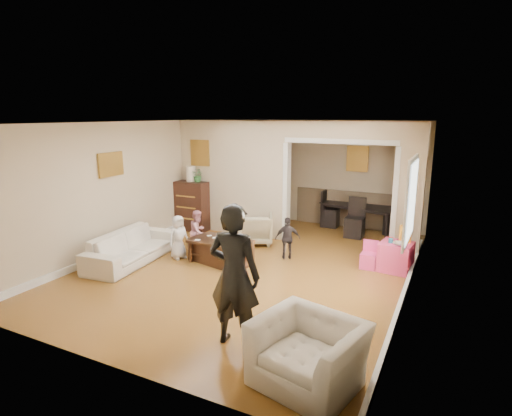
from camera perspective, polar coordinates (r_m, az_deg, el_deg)
The scene contains 27 objects.
floor at distance 7.75m, azimuth -0.66°, elevation -7.89°, with size 7.00×7.00×0.00m, color #A7722B.
partition_left at distance 9.60m, azimuth -3.17°, elevation 4.17°, with size 2.75×0.18×2.60m, color #C0AD8D.
partition_right at distance 8.43m, azimuth 20.33°, elevation 2.18°, with size 0.55×0.18×2.60m, color #C0AD8D.
partition_header at distance 8.56m, azimuth 11.61°, elevation 10.45°, with size 2.22×0.18×0.35m, color #C0AD8D.
window_pane at distance 6.21m, azimuth 20.62°, elevation 0.93°, with size 0.03×0.95×1.10m, color white.
framed_art_partition at distance 9.87m, azimuth -7.71°, elevation 7.54°, with size 0.45×0.03×0.55m, color brown.
framed_art_sofa_wall at distance 8.43m, azimuth -19.38°, elevation 5.70°, with size 0.03×0.55×0.40m, color brown.
framed_art_alcove at distance 10.20m, azimuth 13.80°, elevation 6.60°, with size 0.45×0.03×0.55m, color brown.
sofa at distance 8.18m, azimuth -16.77°, elevation -5.16°, with size 1.99×0.78×0.58m, color silver.
armchair_back at distance 8.94m, azimuth 0.01°, elevation -2.86°, with size 0.69×0.71×0.65m, color tan.
armchair_front at distance 4.54m, azimuth 7.22°, elevation -19.21°, with size 1.05×0.91×0.68m, color silver.
dresser at distance 10.08m, azimuth -8.81°, elevation 0.35°, with size 0.86×0.48×1.18m, color black.
table_lamp at distance 9.94m, azimuth -8.96°, elevation 4.69°, with size 0.22×0.22×0.36m, color #F3E3C6.
potted_plant at distance 9.83m, azimuth -8.00°, elevation 4.51°, with size 0.29×0.25×0.32m, color #30682E.
coffee_table at distance 7.85m, azimuth -4.89°, elevation -5.97°, with size 1.17×0.59×0.44m, color #391F12.
coffee_cup at distance 7.68m, azimuth -4.48°, elevation -4.30°, with size 0.10×0.10×0.09m, color white.
play_table at distance 7.84m, azimuth 18.70°, elevation -6.36°, with size 0.54×0.54×0.52m, color #DF3A72.
cereal_box at distance 7.80m, azimuth 19.89°, elevation -3.40°, with size 0.20×0.07×0.30m, color yellow.
cyan_cup at distance 7.71m, azimuth 18.07°, elevation -4.30°, with size 0.08×0.08×0.08m, color #27A2C7.
toy_block at distance 7.88m, azimuth 18.10°, elevation -4.05°, with size 0.08×0.06×0.05m, color red.
play_bowl at distance 7.63m, azimuth 19.10°, elevation -4.66°, with size 0.21×0.21×0.05m, color silver.
dining_table at distance 10.26m, azimuth 14.25°, elevation -1.25°, with size 1.80×1.00×0.63m, color black.
adult_person at distance 4.95m, azimuth -3.01°, elevation -9.29°, with size 0.64×0.42×1.76m, color black.
child_kneel_a at distance 8.12m, azimuth -10.63°, elevation -3.96°, with size 0.42×0.27×0.85m, color silver.
child_kneel_b at distance 8.39m, azimuth -7.97°, elevation -3.24°, with size 0.43×0.33×0.88m, color #C57B84.
child_toddler at distance 7.98m, azimuth 4.38°, elevation -4.18°, with size 0.48×0.20×0.82m, color black.
craft_papers at distance 7.80m, azimuth -4.72°, elevation -4.36°, with size 0.86×0.45×0.00m.
Camera 1 is at (3.28, -6.47, 2.74)m, focal length 29.03 mm.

